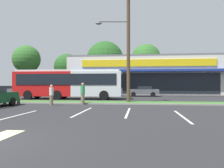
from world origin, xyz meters
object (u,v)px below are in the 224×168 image
Objects in this scene: pedestrian_near_bench at (51,95)px; pedestrian_by_pole at (83,94)px; city_bus at (69,83)px; car_4 at (143,91)px; car_1 at (43,90)px; bus_stop_bench at (11,98)px; car_0 at (101,91)px; utility_pole at (127,43)px; car_2 at (2,90)px.

pedestrian_by_pole is (2.19, 1.15, 0.08)m from pedestrian_near_bench.
city_bus reaches higher than car_4.
pedestrian_by_pole is at bearing 124.84° from car_1.
bus_stop_bench is 3.69m from pedestrian_near_bench.
bus_stop_bench is 0.37× the size of car_0.
utility_pole reaches higher than city_bus.
utility_pole is 6.19× the size of bus_stop_bench.
car_1 is at bearing 130.83° from city_bus.
car_2 is 19.53m from pedestrian_near_bench.
bus_stop_bench is 5.87m from pedestrian_by_pole.
car_1 is at bearing 1.09° from car_4.
car_4 is (8.43, 6.84, -1.03)m from city_bus.
car_1 is 2.67× the size of pedestrian_by_pole.
car_2 is (-12.16, 6.57, -1.01)m from city_bus.
car_1 is at bearing -160.48° from pedestrian_near_bench.
utility_pole is 2.10× the size of car_1.
car_1 is 6.28m from car_2.
pedestrian_near_bench is at bearing 172.01° from bus_stop_bench.
utility_pole is 9.04m from city_bus.
pedestrian_by_pole is at bearing -173.74° from bus_stop_bench.
car_0 is 11.75m from pedestrian_by_pole.
city_bus is at bearing -109.23° from bus_stop_bench.
car_0 is 2.45× the size of pedestrian_by_pole.
car_1 is at bearing -179.97° from car_2.
car_4 reaches higher than bus_stop_bench.
utility_pole is at bearing 77.16° from pedestrian_by_pole.
car_0 is at bearing 174.53° from car_2.
car_2 reaches higher than car_4.
car_1 is 2.92× the size of pedestrian_near_bench.
car_1 is 15.95m from pedestrian_near_bench.
city_bus is 7.46× the size of pedestrian_near_bench.
pedestrian_by_pole is at bearing -87.92° from car_0.
pedestrian_by_pole is at bearing 111.26° from pedestrian_near_bench.
car_4 is (14.32, 0.27, -0.05)m from car_1.
pedestrian_near_bench is 2.47m from pedestrian_by_pole.
bus_stop_bench is at bearing -165.35° from utility_pole.
car_2 is (-9.63, 13.82, 0.25)m from bus_stop_bench.
pedestrian_near_bench is at bearing -82.93° from city_bus.
car_2 is 0.99× the size of car_4.
car_1 reaches higher than bus_stop_bench.
car_0 is (2.87, 5.12, -0.98)m from city_bus.
utility_pole reaches higher than pedestrian_near_bench.
pedestrian_by_pole reaches higher than bus_stop_bench.
car_0 is 0.92× the size of car_1.
car_4 is 16.34m from pedestrian_near_bench.
car_1 is (-12.67, 11.39, -4.51)m from utility_pole.
bus_stop_bench is (-2.53, -7.26, -1.26)m from city_bus.
car_0 is at bearing 170.64° from car_1.
city_bus is 7.79m from bus_stop_bench.
utility_pole is at bearing 138.03° from car_1.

